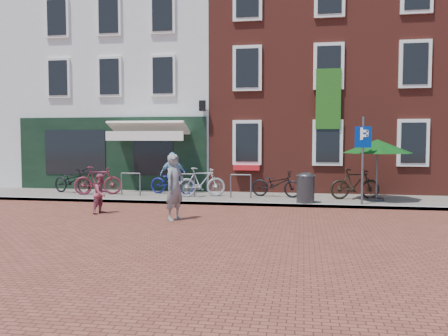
% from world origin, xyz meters
% --- Properties ---
extents(ground, '(80.00, 80.00, 0.00)m').
position_xyz_m(ground, '(0.00, 0.00, 0.00)').
color(ground, brown).
extents(sidewalk, '(24.00, 3.00, 0.10)m').
position_xyz_m(sidewalk, '(1.00, 1.50, 0.05)').
color(sidewalk, slate).
rests_on(sidewalk, ground).
extents(building_stucco, '(8.00, 8.00, 9.00)m').
position_xyz_m(building_stucco, '(-5.00, 7.00, 4.50)').
color(building_stucco, silver).
rests_on(building_stucco, ground).
extents(building_brick_mid, '(6.00, 8.00, 10.00)m').
position_xyz_m(building_brick_mid, '(2.00, 7.00, 5.00)').
color(building_brick_mid, maroon).
rests_on(building_brick_mid, ground).
extents(building_brick_right, '(6.00, 8.00, 10.00)m').
position_xyz_m(building_brick_right, '(8.00, 7.00, 5.00)').
color(building_brick_right, maroon).
rests_on(building_brick_right, ground).
extents(filler_left, '(7.00, 8.00, 9.00)m').
position_xyz_m(filler_left, '(-12.50, 7.00, 4.50)').
color(filler_left, silver).
rests_on(filler_left, ground).
extents(litter_bin, '(0.57, 0.57, 1.04)m').
position_xyz_m(litter_bin, '(2.70, 0.30, 0.64)').
color(litter_bin, '#343436').
rests_on(litter_bin, sidewalk).
extents(parking_sign, '(0.50, 0.08, 2.73)m').
position_xyz_m(parking_sign, '(4.44, 0.24, 1.83)').
color(parking_sign, '#4C4C4F').
rests_on(parking_sign, sidewalk).
extents(parasol, '(2.26, 2.26, 2.13)m').
position_xyz_m(parasol, '(5.02, 1.30, 1.98)').
color(parasol, '#4C4C4F').
rests_on(parasol, sidewalk).
extents(woman, '(0.64, 0.75, 1.75)m').
position_xyz_m(woman, '(-0.71, -2.86, 0.87)').
color(woman, slate).
rests_on(woman, ground).
extents(boy, '(0.59, 0.67, 1.15)m').
position_xyz_m(boy, '(-3.09, -2.17, 0.57)').
color(boy, '#994053').
rests_on(boy, ground).
extents(cafe_person, '(0.99, 0.72, 1.56)m').
position_xyz_m(cafe_person, '(-2.01, 1.47, 0.88)').
color(cafe_person, '#7FB5DF').
rests_on(cafe_person, sidewalk).
extents(bicycle_0, '(1.87, 1.11, 0.93)m').
position_xyz_m(bicycle_0, '(-5.95, 1.56, 0.57)').
color(bicycle_0, black).
rests_on(bicycle_0, sidewalk).
extents(bicycle_1, '(1.78, 0.97, 1.03)m').
position_xyz_m(bicycle_1, '(-4.78, 1.25, 0.62)').
color(bicycle_1, maroon).
rests_on(bicycle_1, sidewalk).
extents(bicycle_2, '(1.85, 0.93, 0.93)m').
position_xyz_m(bicycle_2, '(-2.15, 1.89, 0.57)').
color(bicycle_2, navy).
rests_on(bicycle_2, sidewalk).
extents(bicycle_3, '(1.77, 1.10, 1.03)m').
position_xyz_m(bicycle_3, '(-0.91, 1.29, 0.62)').
color(bicycle_3, '#9F9EA1').
rests_on(bicycle_3, sidewalk).
extents(bicycle_4, '(1.86, 0.95, 0.93)m').
position_xyz_m(bicycle_4, '(1.69, 1.69, 0.57)').
color(bicycle_4, black).
rests_on(bicycle_4, sidewalk).
extents(bicycle_5, '(1.78, 0.89, 1.03)m').
position_xyz_m(bicycle_5, '(4.36, 1.51, 0.62)').
color(bicycle_5, black).
rests_on(bicycle_5, sidewalk).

